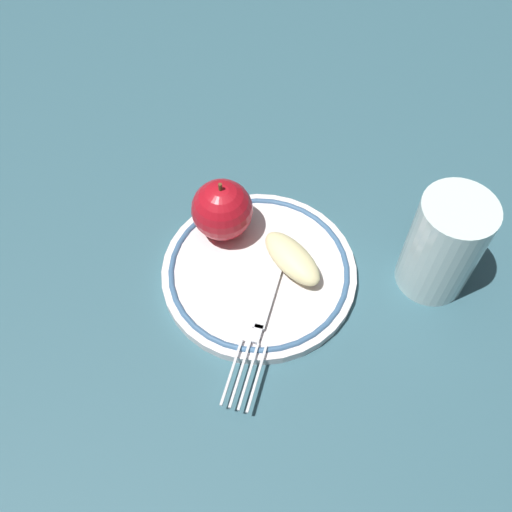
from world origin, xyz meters
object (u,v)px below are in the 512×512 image
at_px(apple_red_whole, 222,210).
at_px(drinking_glass, 444,245).
at_px(plate, 256,270).
at_px(apple_slice_front, 292,258).
at_px(fork, 264,312).

bearing_deg(apple_red_whole, drinking_glass, -172.53).
bearing_deg(plate, apple_slice_front, -155.27).
bearing_deg(fork, plate, -156.52).
bearing_deg(apple_slice_front, fork, -65.39).
xyz_separation_m(plate, fork, (-0.03, 0.05, 0.01)).
bearing_deg(plate, drinking_glass, -159.87).
height_order(plate, apple_slice_front, apple_slice_front).
relative_size(plate, drinking_glass, 1.73).
relative_size(fork, drinking_glass, 1.64).
distance_m(apple_red_whole, fork, 0.12).
height_order(apple_red_whole, fork, apple_red_whole).
height_order(apple_red_whole, drinking_glass, drinking_glass).
distance_m(plate, fork, 0.05).
distance_m(apple_red_whole, apple_slice_front, 0.09).
bearing_deg(plate, apple_red_whole, -33.59).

